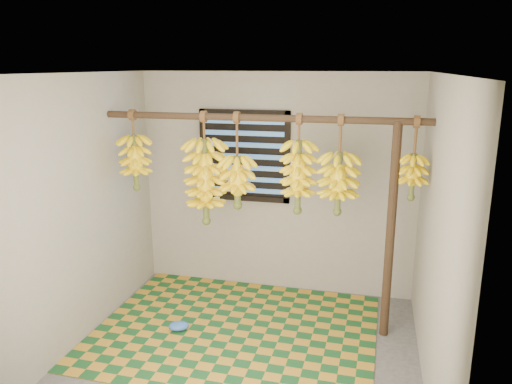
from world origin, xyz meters
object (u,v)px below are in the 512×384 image
(woven_mat, at_px, (235,330))
(banana_bunch_c, at_px, (237,182))
(banana_bunch_d, at_px, (298,177))
(banana_bunch_b, at_px, (205,182))
(banana_bunch_a, at_px, (135,162))
(banana_bunch_e, at_px, (338,184))
(support_post, at_px, (390,234))
(banana_bunch_f, at_px, (412,177))
(plastic_bag, at_px, (179,326))

(woven_mat, xyz_separation_m, banana_bunch_c, (-0.04, 0.26, 1.39))
(banana_bunch_c, distance_m, banana_bunch_d, 0.58)
(banana_bunch_b, relative_size, banana_bunch_d, 1.18)
(woven_mat, bearing_deg, banana_bunch_a, 166.20)
(woven_mat, height_order, banana_bunch_e, banana_bunch_e)
(support_post, height_order, banana_bunch_d, banana_bunch_d)
(banana_bunch_a, xyz_separation_m, banana_bunch_b, (0.72, 0.00, -0.16))
(woven_mat, distance_m, banana_bunch_a, 1.89)
(banana_bunch_d, bearing_deg, banana_bunch_a, -180.00)
(woven_mat, relative_size, banana_bunch_a, 3.32)
(support_post, bearing_deg, banana_bunch_a, -180.00)
(banana_bunch_e, xyz_separation_m, banana_bunch_f, (0.63, -0.00, 0.10))
(support_post, height_order, plastic_bag, support_post)
(support_post, bearing_deg, woven_mat, -169.15)
(banana_bunch_b, relative_size, banana_bunch_c, 1.20)
(banana_bunch_b, bearing_deg, banana_bunch_d, 0.00)
(plastic_bag, distance_m, banana_bunch_b, 1.40)
(banana_bunch_f, bearing_deg, banana_bunch_d, 180.00)
(banana_bunch_e, bearing_deg, support_post, 0.00)
(banana_bunch_a, relative_size, banana_bunch_c, 0.87)
(banana_bunch_a, bearing_deg, banana_bunch_e, 0.00)
(banana_bunch_a, bearing_deg, plastic_bag, -35.38)
(banana_bunch_e, bearing_deg, banana_bunch_a, -180.00)
(banana_bunch_b, distance_m, banana_bunch_d, 0.89)
(banana_bunch_b, bearing_deg, support_post, 0.00)
(banana_bunch_c, xyz_separation_m, banana_bunch_f, (1.56, -0.00, 0.13))
(support_post, distance_m, banana_bunch_d, 0.97)
(woven_mat, xyz_separation_m, plastic_bag, (-0.52, -0.13, 0.05))
(banana_bunch_e, bearing_deg, banana_bunch_f, -0.00)
(banana_bunch_c, distance_m, banana_bunch_f, 1.57)
(banana_bunch_d, bearing_deg, banana_bunch_b, 180.00)
(plastic_bag, xyz_separation_m, banana_bunch_a, (-0.55, 0.39, 1.49))
(banana_bunch_d, distance_m, banana_bunch_f, 0.99)
(banana_bunch_d, bearing_deg, banana_bunch_f, -0.00)
(plastic_bag, distance_m, banana_bunch_d, 1.82)
(plastic_bag, xyz_separation_m, banana_bunch_f, (2.05, 0.39, 1.48))
(banana_bunch_a, bearing_deg, support_post, 0.00)
(plastic_bag, distance_m, banana_bunch_e, 2.02)
(banana_bunch_c, distance_m, banana_bunch_e, 0.94)
(banana_bunch_c, bearing_deg, banana_bunch_d, -0.00)
(banana_bunch_c, bearing_deg, banana_bunch_e, -0.00)
(banana_bunch_d, height_order, banana_bunch_e, same)
(banana_bunch_e, bearing_deg, banana_bunch_d, 180.00)
(plastic_bag, height_order, banana_bunch_b, banana_bunch_b)
(banana_bunch_b, distance_m, banana_bunch_c, 0.32)
(banana_bunch_b, bearing_deg, banana_bunch_f, -0.00)
(woven_mat, relative_size, banana_bunch_f, 3.59)
(plastic_bag, relative_size, banana_bunch_b, 0.18)
(banana_bunch_a, xyz_separation_m, banana_bunch_e, (1.97, 0.00, -0.10))
(banana_bunch_f, bearing_deg, banana_bunch_c, 180.00)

